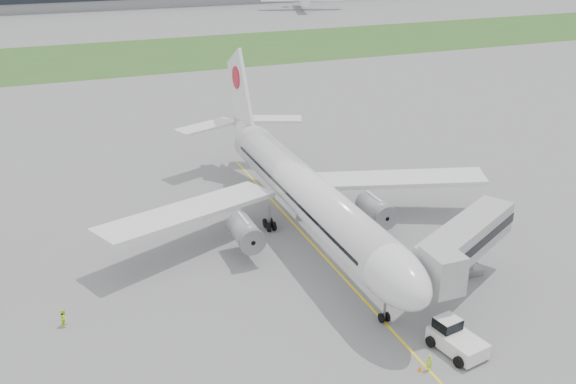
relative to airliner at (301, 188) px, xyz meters
name	(u,v)px	position (x,y,z in m)	size (l,w,h in m)	color
ground	(318,250)	(0.00, -4.87, -5.66)	(600.00, 600.00, 0.00)	slate
apron_markings	(337,271)	(0.00, -9.87, -5.66)	(70.00, 70.00, 0.04)	yellow
grass_strip	(139,56)	(0.00, 115.13, -5.65)	(600.00, 50.00, 0.02)	#2F5921
airliner	(301,188)	(0.00, 0.00, 0.00)	(48.13, 53.95, 17.88)	silver
pushback_tug	(455,337)	(3.58, -25.65, -4.50)	(4.06, 5.35, 2.52)	white
jet_bridge	(463,244)	(9.09, -18.31, -0.09)	(15.19, 11.46, 7.53)	#A5A5A8
safety_cone_left	(420,368)	(-0.76, -27.16, -5.40)	(0.37, 0.37, 0.52)	orange
safety_cone_right	(447,340)	(3.52, -24.71, -5.42)	(0.35, 0.35, 0.48)	orange
ground_crew_near	(429,362)	(-0.03, -27.30, -4.91)	(0.55, 0.36, 1.51)	#BBF128
ground_crew_far	(64,318)	(-27.38, -9.73, -4.80)	(0.83, 0.65, 1.71)	#D5FF2A
distant_aircraft_right	(302,10)	(78.97, 187.96, -5.66)	(33.92, 29.93, 12.97)	silver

